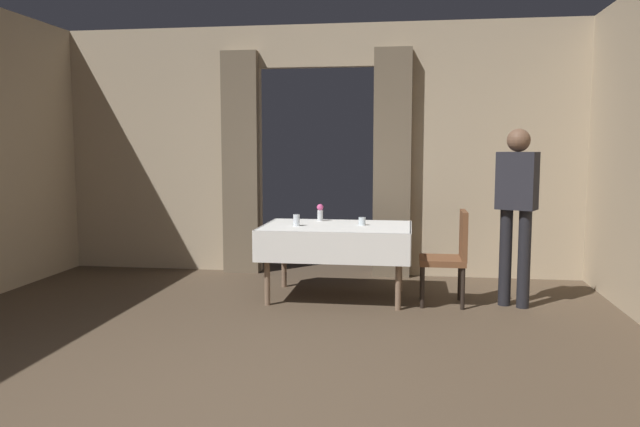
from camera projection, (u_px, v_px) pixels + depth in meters
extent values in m
plane|color=#4C3D2D|center=(209.00, 414.00, 3.61)|extent=(10.08, 10.08, 0.00)
cube|color=tan|center=(165.00, 151.00, 7.86)|extent=(2.50, 0.12, 3.00)
cube|color=tan|center=(481.00, 151.00, 7.30)|extent=(2.50, 0.12, 3.00)
cube|color=tan|center=(317.00, 46.00, 7.45)|extent=(1.40, 0.12, 0.50)
cube|color=#70604C|center=(241.00, 163.00, 7.59)|extent=(0.44, 0.14, 2.69)
cube|color=#70604C|center=(392.00, 164.00, 7.33)|extent=(0.44, 0.14, 2.69)
cylinder|color=#7A604C|center=(267.00, 269.00, 6.07)|extent=(0.06, 0.06, 0.71)
cylinder|color=#7A604C|center=(398.00, 273.00, 5.89)|extent=(0.06, 0.06, 0.71)
cylinder|color=#7A604C|center=(284.00, 255.00, 6.88)|extent=(0.06, 0.06, 0.71)
cylinder|color=#7A604C|center=(400.00, 258.00, 6.70)|extent=(0.06, 0.06, 0.71)
cube|color=#7A604C|center=(337.00, 228.00, 6.34)|extent=(1.43, 0.98, 0.03)
cube|color=white|center=(337.00, 226.00, 6.34)|extent=(1.49, 1.04, 0.01)
cube|color=white|center=(330.00, 248.00, 5.85)|extent=(1.49, 0.02, 0.31)
cube|color=white|center=(342.00, 233.00, 6.87)|extent=(1.49, 0.02, 0.31)
cube|color=white|center=(266.00, 239.00, 6.47)|extent=(0.02, 1.04, 0.31)
cube|color=white|center=(411.00, 242.00, 6.25)|extent=(0.02, 1.04, 0.31)
cylinder|color=black|center=(422.00, 287.00, 5.97)|extent=(0.04, 0.04, 0.42)
cylinder|color=black|center=(422.00, 278.00, 6.35)|extent=(0.04, 0.04, 0.42)
cylinder|color=black|center=(463.00, 288.00, 5.92)|extent=(0.04, 0.04, 0.42)
cylinder|color=black|center=(460.00, 280.00, 6.29)|extent=(0.04, 0.04, 0.42)
cube|color=brown|center=(442.00, 261.00, 6.11)|extent=(0.44, 0.44, 0.06)
cube|color=brown|center=(463.00, 235.00, 6.05)|extent=(0.05, 0.42, 0.48)
cylinder|color=silver|center=(320.00, 215.00, 6.72)|extent=(0.06, 0.06, 0.12)
sphere|color=#D84C8C|center=(320.00, 207.00, 6.71)|extent=(0.07, 0.07, 0.07)
cylinder|color=silver|center=(297.00, 220.00, 6.29)|extent=(0.07, 0.07, 0.12)
cylinder|color=silver|center=(362.00, 221.00, 6.35)|extent=(0.07, 0.07, 0.08)
cylinder|color=black|center=(524.00, 259.00, 5.96)|extent=(0.12, 0.12, 0.95)
cylinder|color=black|center=(505.00, 257.00, 6.06)|extent=(0.12, 0.12, 0.95)
cube|color=#26262D|center=(517.00, 181.00, 5.93)|extent=(0.42, 0.35, 0.55)
sphere|color=brown|center=(519.00, 140.00, 5.89)|extent=(0.22, 0.22, 0.22)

